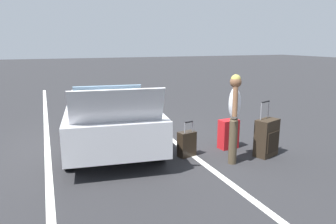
# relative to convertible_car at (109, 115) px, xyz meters

# --- Properties ---
(ground_plane) EXTENTS (80.00, 80.00, 0.00)m
(ground_plane) POSITION_rel_convertible_car_xyz_m (-0.20, 0.03, -0.59)
(ground_plane) COLOR #28282B
(lot_line_near) EXTENTS (18.00, 0.12, 0.01)m
(lot_line_near) POSITION_rel_convertible_car_xyz_m (-0.20, -1.33, -0.59)
(lot_line_near) COLOR silver
(lot_line_near) RESTS_ON ground_plane
(lot_line_mid) EXTENTS (18.00, 0.12, 0.01)m
(lot_line_mid) POSITION_rel_convertible_car_xyz_m (-0.20, 1.37, -0.59)
(lot_line_mid) COLOR silver
(lot_line_mid) RESTS_ON ground_plane
(convertible_car) EXTENTS (4.35, 2.26, 1.52)m
(convertible_car) POSITION_rel_convertible_car_xyz_m (0.00, 0.00, 0.00)
(convertible_car) COLOR silver
(convertible_car) RESTS_ON ground_plane
(suitcase_large_black) EXTENTS (0.43, 0.55, 1.09)m
(suitcase_large_black) POSITION_rel_convertible_car_xyz_m (-2.13, -2.68, -0.22)
(suitcase_large_black) COLOR #2D2319
(suitcase_large_black) RESTS_ON ground_plane
(suitcase_medium_bright) EXTENTS (0.30, 0.43, 0.62)m
(suitcase_medium_bright) POSITION_rel_convertible_car_xyz_m (-1.45, -2.23, -0.28)
(suitcase_medium_bright) COLOR red
(suitcase_medium_bright) RESTS_ON ground_plane
(suitcase_small_carryon) EXTENTS (0.27, 0.37, 0.73)m
(suitcase_small_carryon) POSITION_rel_convertible_car_xyz_m (-1.57, -1.21, -0.34)
(suitcase_small_carryon) COLOR #2D2319
(suitcase_small_carryon) RESTS_ON ground_plane
(traveler_person) EXTENTS (0.56, 0.40, 1.65)m
(traveler_person) POSITION_rel_convertible_car_xyz_m (-2.15, -1.89, 0.34)
(traveler_person) COLOR #4C3F2D
(traveler_person) RESTS_ON ground_plane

